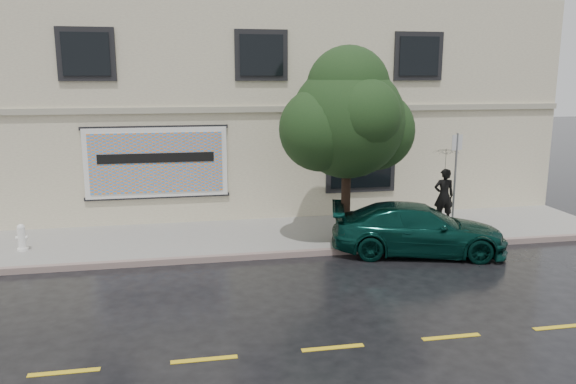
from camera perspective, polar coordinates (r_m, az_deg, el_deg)
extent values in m
plane|color=black|center=(13.20, 0.54, -8.69)|extent=(90.00, 90.00, 0.00)
cube|color=gray|center=(16.21, -1.71, -4.48)|extent=(20.00, 3.50, 0.15)
cube|color=gray|center=(14.56, -0.62, -6.38)|extent=(20.00, 0.18, 0.16)
cube|color=gold|center=(10.08, 4.57, -15.49)|extent=(19.00, 0.12, 0.01)
cube|color=beige|center=(21.29, -4.23, 8.75)|extent=(20.00, 8.00, 7.00)
cube|color=#9E9984|center=(17.28, -2.68, 8.41)|extent=(20.00, 0.12, 0.18)
cube|color=black|center=(18.18, 7.42, 3.26)|extent=(2.30, 0.10, 2.10)
cube|color=black|center=(18.13, 7.48, 3.23)|extent=(2.00, 0.05, 1.80)
cube|color=black|center=(17.23, -19.86, 13.05)|extent=(1.30, 0.05, 1.20)
cube|color=black|center=(17.21, -2.71, 13.72)|extent=(1.30, 0.05, 1.20)
cube|color=black|center=(18.58, 13.18, 13.29)|extent=(1.30, 0.05, 1.20)
cube|color=white|center=(17.26, -13.20, 2.93)|extent=(4.20, 0.06, 2.10)
cube|color=orange|center=(17.22, -13.21, 2.91)|extent=(3.90, 0.04, 1.80)
cube|color=black|center=(17.48, -13.04, -0.46)|extent=(4.30, 0.10, 0.10)
cube|color=black|center=(17.17, -13.37, 6.41)|extent=(4.30, 0.10, 0.10)
cube|color=black|center=(17.17, -13.24, 3.39)|extent=(3.40, 0.02, 0.28)
imported|color=#072F28|center=(15.14, 13.08, -3.69)|extent=(4.86, 3.08, 1.31)
imported|color=black|center=(17.80, 15.55, -0.38)|extent=(0.66, 0.48, 1.70)
imported|color=black|center=(17.60, 15.75, 3.35)|extent=(1.07, 1.07, 0.64)
cylinder|color=black|center=(15.32, 5.89, -0.75)|extent=(0.25, 0.25, 2.31)
sphere|color=black|center=(15.01, 6.06, 7.18)|extent=(3.04, 3.04, 3.04)
cylinder|color=white|center=(16.19, -25.33, -5.26)|extent=(0.27, 0.27, 0.07)
cylinder|color=white|center=(16.11, -25.42, -4.29)|extent=(0.20, 0.20, 0.50)
sphere|color=white|center=(16.04, -25.50, -3.30)|extent=(0.20, 0.20, 0.20)
cylinder|color=white|center=(16.11, -25.42, -4.21)|extent=(0.29, 0.09, 0.09)
cylinder|color=gray|center=(17.22, 16.58, 1.08)|extent=(0.06, 0.06, 2.82)
cube|color=silver|center=(17.06, 16.81, 4.84)|extent=(0.35, 0.07, 0.46)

